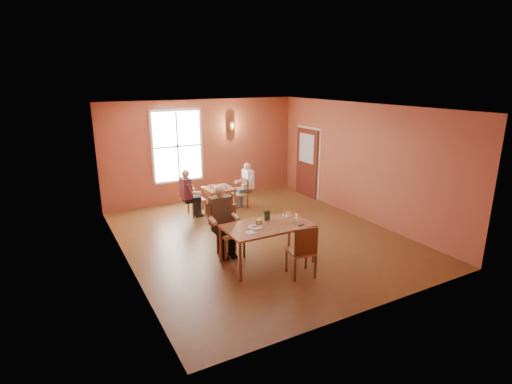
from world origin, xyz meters
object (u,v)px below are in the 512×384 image
main_table (267,244)px  chair_diner_main (231,232)px  chair_empty (301,250)px  chair_diner_white (240,193)px  second_table (219,199)px  diner_maroon (195,193)px  diner_main (231,224)px  chair_diner_maroon (197,199)px  diner_white (241,187)px

main_table → chair_diner_main: bearing=127.6°
chair_empty → chair_diner_white: (0.80, 4.19, -0.09)m
chair_diner_white → second_table: bearing=90.0°
chair_empty → chair_diner_main: bearing=130.4°
diner_maroon → diner_main: bearing=-5.3°
chair_diner_main → diner_main: 0.19m
main_table → chair_empty: (0.29, -0.76, 0.11)m
diner_main → chair_diner_maroon: bearing=-95.9°
main_table → chair_diner_maroon: bearing=93.5°
second_table → diner_maroon: bearing=180.0°
chair_diner_maroon → diner_maroon: (-0.03, 0.00, 0.18)m
chair_empty → second_table: (0.15, 4.19, -0.17)m
diner_main → chair_diner_white: 3.25m
chair_diner_main → diner_main: (0.00, -0.03, 0.19)m
chair_diner_main → chair_empty: bearing=119.3°
chair_empty → diner_maroon: 4.23m
chair_diner_white → chair_diner_maroon: bearing=90.0°
diner_main → second_table: diner_main is taller
diner_white → diner_maroon: bearing=90.0°
main_table → chair_diner_main: (-0.50, 0.65, 0.12)m
main_table → chair_diner_maroon: 3.44m
second_table → chair_diner_white: bearing=0.0°
chair_diner_maroon → second_table: bearing=90.0°
main_table → chair_diner_white: bearing=72.4°
chair_diner_maroon → chair_empty: bearing=6.8°
main_table → diner_maroon: size_ratio=1.36×
second_table → chair_diner_white: chair_diner_white is taller
diner_main → chair_empty: bearing=119.9°
chair_empty → diner_white: diner_white is taller
chair_diner_maroon → diner_maroon: bearing=-90.0°
second_table → diner_maroon: size_ratio=0.60×
second_table → chair_diner_white: size_ratio=0.90×
chair_diner_white → diner_main: bearing=150.6°
chair_empty → chair_diner_white: 4.27m
diner_main → diner_maroon: 2.83m
main_table → diner_main: diner_main is taller
chair_empty → chair_diner_maroon: size_ratio=1.14×
main_table → chair_empty: chair_empty is taller
chair_diner_white → diner_maroon: 1.35m
diner_main → chair_empty: diner_main is taller
chair_empty → chair_diner_maroon: (-0.50, 4.19, -0.06)m
chair_diner_white → diner_white: 0.19m
diner_white → chair_diner_maroon: bearing=90.0°
chair_diner_maroon → chair_diner_white: bearing=90.0°
chair_diner_main → chair_diner_white: size_ratio=1.23×
chair_diner_main → diner_white: size_ratio=0.85×
second_table → diner_white: (0.68, 0.00, 0.28)m
diner_white → diner_maroon: (-1.36, 0.00, 0.02)m
chair_diner_main → diner_white: diner_white is taller
diner_main → diner_maroon: (0.26, 2.82, -0.08)m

